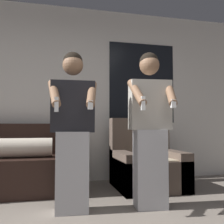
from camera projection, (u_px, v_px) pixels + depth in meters
The scene contains 5 objects.
wall_back at pixel (73, 93), 4.05m from camera, with size 6.08×0.07×2.70m.
couch at pixel (10, 167), 3.34m from camera, with size 1.88×0.87×0.87m.
armchair at pixel (146, 165), 3.60m from camera, with size 0.88×0.89×0.96m.
person_left at pixel (72, 131), 2.59m from camera, with size 0.49×0.48×1.58m.
person_right at pixel (150, 128), 2.73m from camera, with size 0.48×0.49×1.62m.
Camera 1 is at (-0.32, -1.41, 0.83)m, focal length 42.00 mm.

